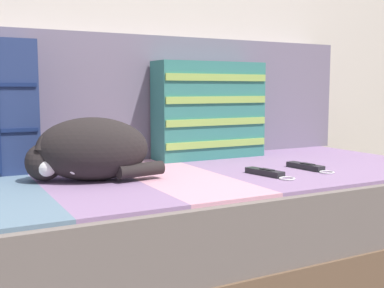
{
  "coord_description": "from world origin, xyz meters",
  "views": [
    {
      "loc": [
        -0.66,
        -1.31,
        0.64
      ],
      "look_at": [
        0.05,
        0.01,
        0.47
      ],
      "focal_mm": 45.0,
      "sensor_mm": 36.0,
      "label": 1
    }
  ],
  "objects_px": {
    "throw_pillow_striped": "(209,110)",
    "game_remote_near": "(307,167)",
    "couch": "(168,228)",
    "game_remote_far": "(266,173)",
    "sleeping_cat": "(87,151)"
  },
  "relations": [
    {
      "from": "sleeping_cat",
      "to": "game_remote_far",
      "type": "distance_m",
      "value": 0.56
    },
    {
      "from": "game_remote_far",
      "to": "game_remote_near",
      "type": "bearing_deg",
      "value": 8.84
    },
    {
      "from": "throw_pillow_striped",
      "to": "sleeping_cat",
      "type": "relative_size",
      "value": 1.15
    },
    {
      "from": "game_remote_near",
      "to": "game_remote_far",
      "type": "xyz_separation_m",
      "value": [
        -0.19,
        -0.03,
        -0.0
      ]
    },
    {
      "from": "sleeping_cat",
      "to": "couch",
      "type": "bearing_deg",
      "value": 1.85
    },
    {
      "from": "throw_pillow_striped",
      "to": "game_remote_far",
      "type": "height_order",
      "value": "throw_pillow_striped"
    },
    {
      "from": "couch",
      "to": "game_remote_far",
      "type": "bearing_deg",
      "value": -36.75
    },
    {
      "from": "throw_pillow_striped",
      "to": "game_remote_far",
      "type": "relative_size",
      "value": 2.35
    },
    {
      "from": "throw_pillow_striped",
      "to": "game_remote_far",
      "type": "xyz_separation_m",
      "value": [
        -0.04,
        -0.43,
        -0.18
      ]
    },
    {
      "from": "throw_pillow_striped",
      "to": "sleeping_cat",
      "type": "xyz_separation_m",
      "value": [
        -0.56,
        -0.25,
        -0.1
      ]
    },
    {
      "from": "throw_pillow_striped",
      "to": "game_remote_near",
      "type": "height_order",
      "value": "throw_pillow_striped"
    },
    {
      "from": "game_remote_far",
      "to": "throw_pillow_striped",
      "type": "bearing_deg",
      "value": 84.74
    },
    {
      "from": "game_remote_near",
      "to": "game_remote_far",
      "type": "relative_size",
      "value": 1.02
    },
    {
      "from": "throw_pillow_striped",
      "to": "game_remote_near",
      "type": "relative_size",
      "value": 2.3
    },
    {
      "from": "couch",
      "to": "throw_pillow_striped",
      "type": "height_order",
      "value": "throw_pillow_striped"
    }
  ]
}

